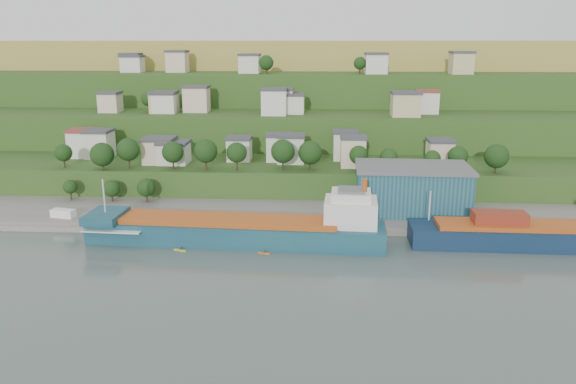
# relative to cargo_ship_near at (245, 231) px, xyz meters

# --- Properties ---
(ground) EXTENTS (500.00, 500.00, 0.00)m
(ground) POSITION_rel_cargo_ship_near_xyz_m (4.62, -8.07, -2.96)
(ground) COLOR #414F49
(ground) RESTS_ON ground
(quay) EXTENTS (220.00, 26.00, 4.00)m
(quay) POSITION_rel_cargo_ship_near_xyz_m (24.62, 19.93, -2.96)
(quay) COLOR slate
(quay) RESTS_ON ground
(pebble_beach) EXTENTS (40.00, 18.00, 2.40)m
(pebble_beach) POSITION_rel_cargo_ship_near_xyz_m (-50.38, 13.93, -2.96)
(pebble_beach) COLOR slate
(pebble_beach) RESTS_ON ground
(hillside) EXTENTS (360.00, 211.51, 96.00)m
(hillside) POSITION_rel_cargo_ship_near_xyz_m (4.59, 160.60, -2.88)
(hillside) COLOR #284719
(hillside) RESTS_ON ground
(cargo_ship_near) EXTENTS (72.70, 15.41, 18.54)m
(cargo_ship_near) POSITION_rel_cargo_ship_near_xyz_m (0.00, 0.00, 0.00)
(cargo_ship_near) COLOR #14354D
(cargo_ship_near) RESTS_ON ground
(cargo_ship_far) EXTENTS (62.32, 11.50, 16.88)m
(cargo_ship_far) POSITION_rel_cargo_ship_near_xyz_m (73.52, 1.18, -0.29)
(cargo_ship_far) COLOR #0D2039
(cargo_ship_far) RESTS_ON ground
(warehouse) EXTENTS (31.62, 20.03, 12.80)m
(warehouse) POSITION_rel_cargo_ship_near_xyz_m (43.42, 22.93, 5.47)
(warehouse) COLOR #1C4455
(warehouse) RESTS_ON quay
(caravan) EXTENTS (6.72, 3.79, 2.96)m
(caravan) POSITION_rel_cargo_ship_near_xyz_m (-50.53, 11.46, -0.28)
(caravan) COLOR white
(caravan) RESTS_ON pebble_beach
(dinghy) EXTENTS (4.23, 2.75, 0.79)m
(dinghy) POSITION_rel_cargo_ship_near_xyz_m (-43.67, 8.44, -1.37)
(dinghy) COLOR silver
(dinghy) RESTS_ON pebble_beach
(kayak_orange) EXTENTS (3.00, 1.41, 0.75)m
(kayak_orange) POSITION_rel_cargo_ship_near_xyz_m (5.27, -7.05, -2.74)
(kayak_orange) COLOR orange
(kayak_orange) RESTS_ON ground
(kayak_yellow) EXTENTS (3.21, 1.62, 0.80)m
(kayak_yellow) POSITION_rel_cargo_ship_near_xyz_m (-14.65, -6.32, -2.72)
(kayak_yellow) COLOR yellow
(kayak_yellow) RESTS_ON ground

